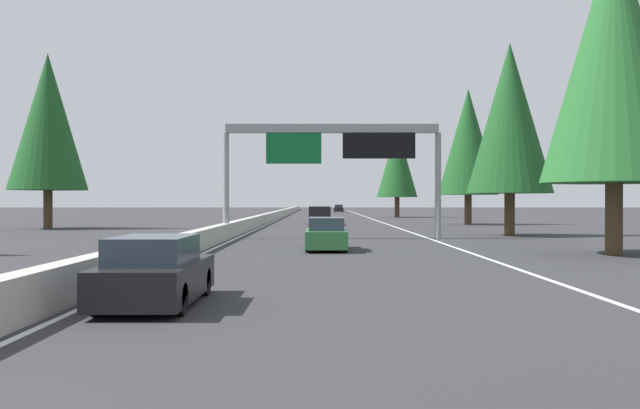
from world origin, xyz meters
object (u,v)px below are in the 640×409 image
minivan_mid_left (320,214)px  conifer_left_near (48,122)px  sedan_near_center (326,235)px  conifer_right_mid (468,142)px  sign_gantry_overhead (335,148)px  conifer_right_near (510,118)px  conifer_right_foreground (614,55)px  conifer_right_far (397,161)px  sedan_distant_b (339,209)px  sedan_near_right (155,273)px

minivan_mid_left → conifer_left_near: bearing=112.9°
sedan_near_center → conifer_right_mid: bearing=-22.4°
sign_gantry_overhead → conifer_right_near: conifer_right_near is taller
conifer_right_mid → conifer_left_near: size_ratio=0.91×
conifer_right_foreground → conifer_left_near: bearing=52.1°
conifer_right_near → conifer_left_near: size_ratio=0.88×
conifer_right_foreground → conifer_right_far: bearing=1.5°
sedan_distant_b → minivan_mid_left: bearing=177.0°
conifer_right_mid → conifer_left_near: bearing=105.0°
conifer_right_foreground → conifer_right_near: 15.29m
conifer_right_foreground → conifer_right_far: size_ratio=1.09×
conifer_left_near → conifer_right_foreground: bearing=-127.9°
minivan_mid_left → conifer_right_far: bearing=-20.4°
conifer_right_foreground → conifer_right_far: conifer_right_foreground is taller
sedan_distant_b → conifer_right_near: 90.77m
minivan_mid_left → conifer_right_mid: 15.39m
sign_gantry_overhead → conifer_right_near: size_ratio=1.04×
sedan_near_center → conifer_right_near: bearing=-42.8°
conifer_right_near → conifer_left_near: 35.28m
conifer_right_mid → sedan_distant_b: bearing=8.2°
sign_gantry_overhead → sedan_distant_b: sign_gantry_overhead is taller
minivan_mid_left → conifer_right_foreground: bearing=-161.1°
sedan_near_right → sedan_distant_b: size_ratio=1.00×
sedan_near_right → sedan_distant_b: bearing=-3.5°
conifer_right_near → conifer_right_mid: conifer_right_mid is taller
sedan_near_right → conifer_right_far: (76.46, -13.85, 6.80)m
sedan_distant_b → conifer_right_far: (-42.34, -6.63, 6.80)m
conifer_right_mid → conifer_right_foreground: bearing=177.1°
sedan_near_right → conifer_right_foreground: bearing=-49.2°
sedan_distant_b → conifer_right_foreground: (-105.42, -8.30, 7.47)m
sedan_distant_b → sedan_near_right: bearing=176.5°
sign_gantry_overhead → sedan_near_center: sign_gantry_overhead is taller
sedan_near_right → conifer_right_near: 33.29m
sign_gantry_overhead → conifer_left_near: size_ratio=0.91×
minivan_mid_left → sedan_distant_b: 70.32m
sign_gantry_overhead → conifer_right_far: bearing=-10.4°
sign_gantry_overhead → conifer_right_foreground: conifer_right_foreground is taller
conifer_right_far → conifer_left_near: conifer_left_near is taller
sedan_near_right → minivan_mid_left: bearing=-4.1°
sedan_near_right → conifer_right_foreground: 21.82m
sedan_near_center → conifer_right_foreground: (-2.60, -11.75, 7.47)m
conifer_right_near → sign_gantry_overhead: bearing=108.0°
sedan_near_right → conifer_right_mid: 52.40m
conifer_right_foreground → conifer_right_far: 63.10m
sedan_near_center → conifer_right_far: size_ratio=0.36×
minivan_mid_left → conifer_right_foreground: size_ratio=0.37×
sedan_distant_b → conifer_right_mid: (-69.86, -10.11, 7.02)m
conifer_right_mid → sedan_near_right: bearing=160.5°
sedan_near_center → conifer_right_near: (12.68, -11.75, 6.75)m
sedan_near_center → conifer_right_far: bearing=-9.5°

